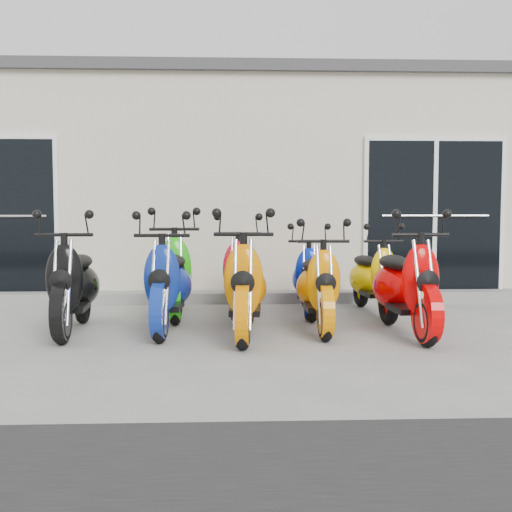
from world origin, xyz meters
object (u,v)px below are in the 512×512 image
(scooter_front_orange_b, at_px, (318,274))
(scooter_back_green, at_px, (175,262))
(scooter_back_blue, at_px, (307,268))
(scooter_front_blue, at_px, (168,271))
(scooter_front_black, at_px, (73,271))
(scooter_back_red, at_px, (241,264))
(scooter_front_red, at_px, (406,272))
(scooter_front_orange_a, at_px, (245,273))
(scooter_back_yellow, at_px, (373,268))

(scooter_front_orange_b, xyz_separation_m, scooter_back_green, (-1.60, 1.01, 0.06))
(scooter_back_blue, bearing_deg, scooter_front_blue, -141.07)
(scooter_front_black, height_order, scooter_back_red, scooter_front_black)
(scooter_front_black, distance_m, scooter_front_red, 3.45)
(scooter_back_red, xyz_separation_m, scooter_back_blue, (0.83, 0.08, -0.06))
(scooter_front_orange_a, distance_m, scooter_back_green, 1.54)
(scooter_front_black, distance_m, scooter_back_yellow, 3.61)
(scooter_front_blue, bearing_deg, scooter_front_orange_a, -19.04)
(scooter_front_red, bearing_deg, scooter_front_orange_b, 159.98)
(scooter_front_black, relative_size, scooter_front_orange_a, 0.99)
(scooter_front_orange_b, xyz_separation_m, scooter_back_blue, (0.03, 1.14, -0.04))
(scooter_front_red, bearing_deg, scooter_back_green, 149.18)
(scooter_front_red, bearing_deg, scooter_front_orange_a, 177.67)
(scooter_front_red, xyz_separation_m, scooter_back_blue, (-0.84, 1.39, -0.08))
(scooter_front_black, bearing_deg, scooter_front_orange_a, -12.18)
(scooter_back_green, xyz_separation_m, scooter_back_blue, (1.62, 0.13, -0.09))
(scooter_front_blue, xyz_separation_m, scooter_back_yellow, (2.44, 1.11, -0.08))
(scooter_front_orange_b, height_order, scooter_back_blue, scooter_front_orange_b)
(scooter_back_green, height_order, scooter_back_red, scooter_back_green)
(scooter_back_green, bearing_deg, scooter_front_blue, -93.98)
(scooter_front_blue, height_order, scooter_back_red, scooter_front_blue)
(scooter_back_red, xyz_separation_m, scooter_back_yellow, (1.65, 0.08, -0.06))
(scooter_front_orange_a, xyz_separation_m, scooter_front_orange_b, (0.78, 0.29, -0.05))
(scooter_front_black, bearing_deg, scooter_back_red, 27.86)
(scooter_front_red, xyz_separation_m, scooter_back_yellow, (-0.02, 1.39, -0.08))
(scooter_front_blue, bearing_deg, scooter_back_yellow, 27.26)
(scooter_front_orange_b, relative_size, scooter_back_red, 0.96)
(scooter_front_black, relative_size, scooter_back_green, 0.98)
(scooter_front_black, height_order, scooter_back_blue, scooter_front_black)
(scooter_front_blue, xyz_separation_m, scooter_back_green, (-0.01, 0.98, 0.02))
(scooter_front_orange_b, bearing_deg, scooter_front_orange_a, -159.02)
(scooter_front_red, bearing_deg, scooter_back_yellow, 87.05)
(scooter_front_orange_a, distance_m, scooter_back_red, 1.35)
(scooter_front_blue, xyz_separation_m, scooter_front_red, (2.46, -0.29, 0.01))
(scooter_front_orange_b, bearing_deg, scooter_back_blue, 89.10)
(scooter_front_blue, relative_size, scooter_back_green, 0.97)
(scooter_back_blue, bearing_deg, scooter_back_red, -169.83)
(scooter_front_red, height_order, scooter_back_blue, scooter_front_red)
(scooter_front_orange_a, height_order, scooter_back_yellow, scooter_front_orange_a)
(scooter_back_red, bearing_deg, scooter_back_yellow, 8.30)
(scooter_front_blue, distance_m, scooter_front_orange_b, 1.59)
(scooter_front_red, height_order, scooter_back_green, scooter_back_green)
(scooter_back_red, bearing_deg, scooter_back_blue, 11.05)
(scooter_back_green, height_order, scooter_back_blue, scooter_back_green)
(scooter_front_orange_a, bearing_deg, scooter_front_blue, 162.02)
(scooter_front_black, height_order, scooter_front_blue, scooter_front_black)
(scooter_front_blue, height_order, scooter_front_orange_b, scooter_front_blue)
(scooter_front_orange_a, distance_m, scooter_back_yellow, 2.17)
(scooter_front_black, xyz_separation_m, scooter_back_red, (1.77, 1.05, -0.02))
(scooter_front_red, distance_m, scooter_back_yellow, 1.40)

